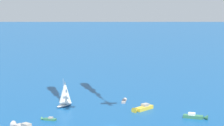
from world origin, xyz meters
name	(u,v)px	position (x,y,z in m)	size (l,w,h in m)	color
motorboat_far_port	(124,101)	(-12.60, -36.14, 0.51)	(3.75, 6.69, 1.89)	#9E9993
motorboat_far_stbd	(142,108)	(-16.33, -19.88, 0.86)	(10.53, 8.68, 3.18)	gold
sailboat_inshore	(65,93)	(13.97, -33.26, 5.56)	(8.33, 8.74, 12.18)	white
motorboat_trailing	(197,117)	(-33.76, -4.27, 0.72)	(9.22, 6.65, 2.69)	#33704C
motorboat_ahead	(48,119)	(22.06, -12.57, 0.46)	(5.92, 4.11, 1.71)	#33704C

